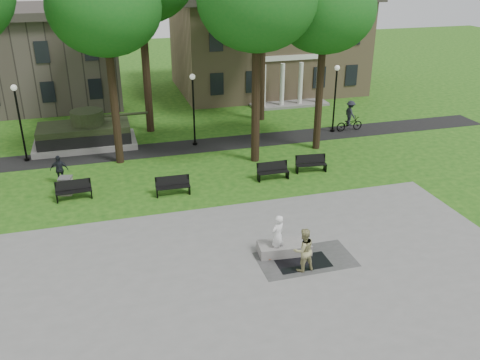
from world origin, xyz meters
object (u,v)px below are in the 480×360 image
object	(u,v)px
concrete_block	(284,248)
skateboarder	(278,236)
friend_watching	(303,250)
park_bench_0	(74,190)
cyclist	(350,119)
trash_bin	(66,185)

from	to	relation	value
concrete_block	skateboarder	xyz separation A→B (m)	(-0.35, -0.10, 0.71)
friend_watching	park_bench_0	xyz separation A→B (m)	(-8.88, 9.30, -0.42)
skateboarder	friend_watching	size ratio (longest dim) A/B	1.01
cyclist	park_bench_0	world-z (taller)	cyclist
cyclist	park_bench_0	size ratio (longest dim) A/B	1.21
friend_watching	trash_bin	size ratio (longest dim) A/B	1.93
concrete_block	friend_watching	xyz separation A→B (m)	(0.26, -1.40, 0.70)
friend_watching	concrete_block	bearing A→B (deg)	-86.88
park_bench_0	trash_bin	bearing A→B (deg)	115.53
concrete_block	park_bench_0	bearing A→B (deg)	137.49
concrete_block	park_bench_0	size ratio (longest dim) A/B	1.21
concrete_block	friend_watching	size ratio (longest dim) A/B	1.19
concrete_block	cyclist	xyz separation A→B (m)	(10.22, 14.10, 0.65)
concrete_block	trash_bin	world-z (taller)	trash_bin
friend_watching	park_bench_0	size ratio (longest dim) A/B	1.01
concrete_block	trash_bin	bearing A→B (deg)	136.27
concrete_block	skateboarder	bearing A→B (deg)	-164.36
concrete_block	trash_bin	size ratio (longest dim) A/B	2.29
cyclist	park_bench_0	xyz separation A→B (m)	(-18.83, -6.20, -0.38)
cyclist	park_bench_0	bearing A→B (deg)	105.73
park_bench_0	trash_bin	size ratio (longest dim) A/B	1.90
concrete_block	park_bench_0	xyz separation A→B (m)	(-8.61, 7.90, 0.28)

